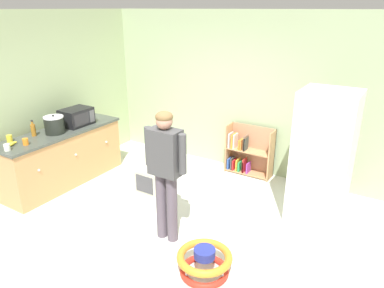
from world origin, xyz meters
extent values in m
plane|color=silver|center=(0.00, 0.00, 0.00)|extent=(12.00, 12.00, 0.00)
cube|color=#A1B487|center=(0.00, 2.33, 1.35)|extent=(5.20, 0.06, 2.70)
cube|color=#A3B684|center=(-2.63, 0.80, 1.35)|extent=(0.06, 2.99, 2.70)
cube|color=tan|center=(-2.20, 0.23, 0.43)|extent=(0.60, 2.01, 0.86)
cube|color=#424841|center=(-2.20, 0.23, 0.88)|extent=(0.64, 2.05, 0.04)
sphere|color=silver|center=(-1.89, -0.44, 0.56)|extent=(0.04, 0.04, 0.04)
sphere|color=silver|center=(-1.89, 0.23, 0.56)|extent=(0.04, 0.04, 0.04)
sphere|color=silver|center=(-1.89, 0.90, 0.56)|extent=(0.04, 0.04, 0.04)
cube|color=white|center=(1.59, 1.33, 0.89)|extent=(0.70, 0.68, 1.78)
cylinder|color=silver|center=(1.23, 1.16, 0.98)|extent=(0.02, 0.02, 0.50)
cube|color=#333333|center=(1.24, 1.33, 1.28)|extent=(0.01, 0.67, 0.01)
cube|color=tan|center=(-0.13, 2.11, 0.42)|extent=(0.02, 0.28, 0.85)
cube|color=tan|center=(0.65, 2.11, 0.42)|extent=(0.02, 0.28, 0.85)
cube|color=tan|center=(0.26, 2.24, 0.42)|extent=(0.80, 0.02, 0.85)
cube|color=tan|center=(0.26, 2.11, 0.03)|extent=(0.76, 0.24, 0.02)
cube|color=tan|center=(0.26, 2.11, 0.43)|extent=(0.76, 0.24, 0.02)
cube|color=#2F51A2|center=(-0.09, 2.08, 0.14)|extent=(0.03, 0.17, 0.19)
cube|color=silver|center=(-0.09, 2.08, 0.57)|extent=(0.03, 0.17, 0.26)
cube|color=#413F3C|center=(-0.03, 2.08, 0.15)|extent=(0.02, 0.17, 0.22)
cube|color=orange|center=(-0.04, 2.08, 0.57)|extent=(0.03, 0.17, 0.25)
cube|color=red|center=(0.00, 2.08, 0.13)|extent=(0.02, 0.17, 0.18)
cube|color=beige|center=(0.00, 2.08, 0.57)|extent=(0.02, 0.17, 0.25)
cube|color=gold|center=(0.07, 2.08, 0.14)|extent=(0.02, 0.17, 0.21)
cube|color=orange|center=(0.10, 2.08, 0.53)|extent=(0.02, 0.17, 0.18)
cube|color=#298948|center=(0.11, 2.08, 0.13)|extent=(0.03, 0.17, 0.17)
cube|color=orange|center=(0.13, 2.08, 0.54)|extent=(0.02, 0.17, 0.19)
cube|color=#B22F29|center=(0.19, 2.08, 0.16)|extent=(0.02, 0.17, 0.24)
cube|color=brown|center=(0.19, 2.08, 0.57)|extent=(0.03, 0.17, 0.26)
cube|color=#B21E29|center=(0.19, 2.08, 0.14)|extent=(0.02, 0.17, 0.20)
cube|color=#3E4640|center=(0.20, 2.08, 0.56)|extent=(0.02, 0.17, 0.23)
cube|color=purple|center=(0.27, 2.08, 0.13)|extent=(0.02, 0.17, 0.19)
cylinder|color=#544B56|center=(0.05, -0.14, 0.44)|extent=(0.13, 0.13, 0.89)
cylinder|color=#544B56|center=(0.21, -0.14, 0.44)|extent=(0.13, 0.13, 0.89)
cube|color=#444345|center=(0.13, -0.14, 1.17)|extent=(0.38, 0.22, 0.55)
cylinder|color=#444345|center=(-0.11, -0.14, 1.19)|extent=(0.09, 0.09, 0.47)
cylinder|color=#444345|center=(0.37, -0.14, 1.19)|extent=(0.09, 0.09, 0.47)
sphere|color=tan|center=(0.13, -0.14, 1.54)|extent=(0.19, 0.19, 0.19)
ellipsoid|color=brown|center=(0.13, -0.14, 1.59)|extent=(0.20, 0.20, 0.12)
torus|color=red|center=(0.85, -0.47, 0.04)|extent=(0.54, 0.54, 0.07)
torus|color=orange|center=(0.85, -0.47, 0.22)|extent=(0.60, 0.60, 0.08)
cylinder|color=navy|center=(0.85, -0.47, 0.27)|extent=(0.23, 0.23, 0.10)
cylinder|color=silver|center=(1.07, -0.47, 0.13)|extent=(0.02, 0.02, 0.18)
cylinder|color=silver|center=(0.74, -0.27, 0.13)|extent=(0.02, 0.02, 0.18)
cylinder|color=silver|center=(0.74, -0.66, 0.13)|extent=(0.02, 0.02, 0.18)
cube|color=beige|center=(-0.81, 0.85, 0.18)|extent=(0.42, 0.54, 0.36)
cube|color=#424247|center=(-0.81, 0.57, 0.18)|extent=(0.32, 0.01, 0.27)
cube|color=black|center=(-2.19, 0.59, 1.04)|extent=(0.36, 0.48, 0.28)
cube|color=#2D2D33|center=(-2.01, 0.54, 1.04)|extent=(0.01, 0.31, 0.20)
cube|color=#515156|center=(-2.01, 0.75, 1.04)|extent=(0.01, 0.10, 0.20)
cylinder|color=black|center=(-2.16, 0.12, 1.03)|extent=(0.29, 0.29, 0.25)
cylinder|color=silver|center=(-2.16, 0.12, 1.16)|extent=(0.30, 0.30, 0.02)
sphere|color=black|center=(-2.16, 0.12, 1.18)|extent=(0.03, 0.03, 0.03)
ellipsoid|color=yellow|center=(-2.27, -0.54, 0.93)|extent=(0.11, 0.15, 0.04)
ellipsoid|color=yellow|center=(-2.26, -0.54, 0.93)|extent=(0.07, 0.16, 0.04)
ellipsoid|color=yellow|center=(-2.24, -0.54, 0.93)|extent=(0.07, 0.16, 0.04)
ellipsoid|color=yellow|center=(-2.23, -0.54, 0.93)|extent=(0.11, 0.15, 0.04)
cylinder|color=#9E661E|center=(-2.33, -0.13, 0.99)|extent=(0.07, 0.07, 0.18)
cylinder|color=#9E661E|center=(-2.33, -0.13, 1.10)|extent=(0.03, 0.03, 0.05)
cylinder|color=black|center=(-2.33, -0.13, 1.14)|extent=(0.04, 0.04, 0.02)
cylinder|color=white|center=(-2.12, -0.70, 0.95)|extent=(0.08, 0.08, 0.09)
cylinder|color=green|center=(-2.41, 0.28, 0.95)|extent=(0.08, 0.08, 0.09)
cylinder|color=orange|center=(-2.10, -0.43, 0.95)|extent=(0.08, 0.08, 0.09)
cylinder|color=yellow|center=(-2.42, -0.47, 0.95)|extent=(0.08, 0.08, 0.09)
camera|label=1|loc=(2.39, -3.20, 2.73)|focal=33.39mm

